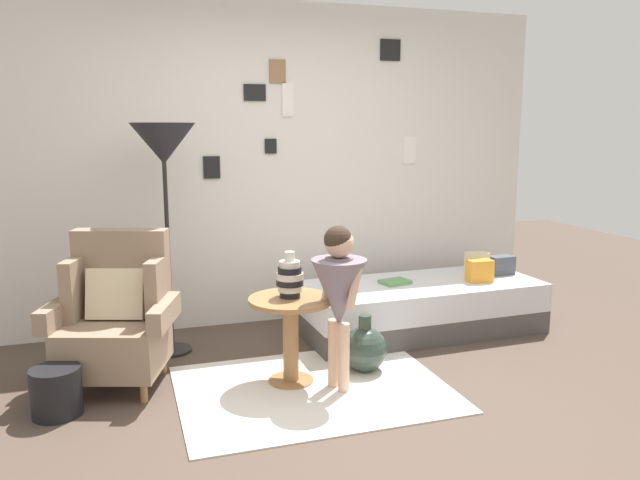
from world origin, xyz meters
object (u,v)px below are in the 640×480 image
(side_table, at_px, (291,323))
(book_on_daybed, at_px, (395,282))
(armchair, at_px, (116,316))
(person_child, at_px, (339,288))
(daybed, at_px, (420,307))
(floor_lamp, at_px, (164,152))
(demijohn_near, at_px, (364,349))
(vase_striped, at_px, (290,278))
(magazine_basket, at_px, (56,392))

(side_table, bearing_deg, book_on_daybed, 33.75)
(armchair, xyz_separation_m, side_table, (1.05, -0.35, -0.04))
(person_child, height_order, book_on_daybed, person_child)
(daybed, height_order, floor_lamp, floor_lamp)
(book_on_daybed, bearing_deg, daybed, -7.13)
(demijohn_near, bearing_deg, person_child, -138.87)
(floor_lamp, distance_m, book_on_daybed, 2.01)
(daybed, distance_m, book_on_daybed, 0.30)
(book_on_daybed, height_order, demijohn_near, book_on_daybed)
(daybed, relative_size, vase_striped, 6.59)
(person_child, bearing_deg, armchair, 157.20)
(floor_lamp, distance_m, person_child, 1.58)
(book_on_daybed, bearing_deg, floor_lamp, 176.41)
(floor_lamp, bearing_deg, demijohn_near, -32.70)
(person_child, bearing_deg, vase_striped, 138.55)
(person_child, bearing_deg, daybed, 40.97)
(armchair, xyz_separation_m, daybed, (2.30, 0.32, -0.24))
(side_table, xyz_separation_m, book_on_daybed, (1.04, 0.70, 0.02))
(daybed, distance_m, floor_lamp, 2.31)
(vase_striped, relative_size, floor_lamp, 0.18)
(person_child, xyz_separation_m, demijohn_near, (0.27, 0.23, -0.50))
(side_table, distance_m, person_child, 0.41)
(floor_lamp, xyz_separation_m, person_child, (0.93, -1.00, -0.79))
(side_table, distance_m, vase_striped, 0.29)
(vase_striped, distance_m, demijohn_near, 0.74)
(book_on_daybed, bearing_deg, vase_striped, -146.93)
(vase_striped, height_order, book_on_daybed, vase_striped)
(daybed, xyz_separation_m, person_child, (-1.00, -0.87, 0.46))
(armchair, bearing_deg, side_table, -18.31)
(vase_striped, distance_m, person_child, 0.33)
(side_table, xyz_separation_m, demijohn_near, (0.52, 0.04, -0.24))
(armchair, xyz_separation_m, demijohn_near, (1.57, -0.31, -0.28))
(book_on_daybed, relative_size, magazine_basket, 0.79)
(vase_striped, xyz_separation_m, person_child, (0.25, -0.22, -0.03))
(vase_striped, bearing_deg, side_table, -99.72)
(vase_striped, distance_m, book_on_daybed, 1.27)
(person_child, relative_size, demijohn_near, 2.68)
(daybed, xyz_separation_m, magazine_basket, (-2.64, -0.70, -0.06))
(person_child, bearing_deg, floor_lamp, 132.81)
(floor_lamp, xyz_separation_m, book_on_daybed, (1.72, -0.11, -1.03))
(vase_striped, bearing_deg, demijohn_near, 1.66)
(vase_striped, height_order, magazine_basket, vase_striped)
(side_table, xyz_separation_m, person_child, (0.25, -0.20, 0.26))
(side_table, distance_m, book_on_daybed, 1.25)
(armchair, bearing_deg, book_on_daybed, 9.53)
(daybed, relative_size, magazine_basket, 6.87)
(armchair, distance_m, book_on_daybed, 2.12)
(demijohn_near, bearing_deg, daybed, 40.91)
(magazine_basket, bearing_deg, person_child, -5.98)
(magazine_basket, bearing_deg, demijohn_near, 1.89)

